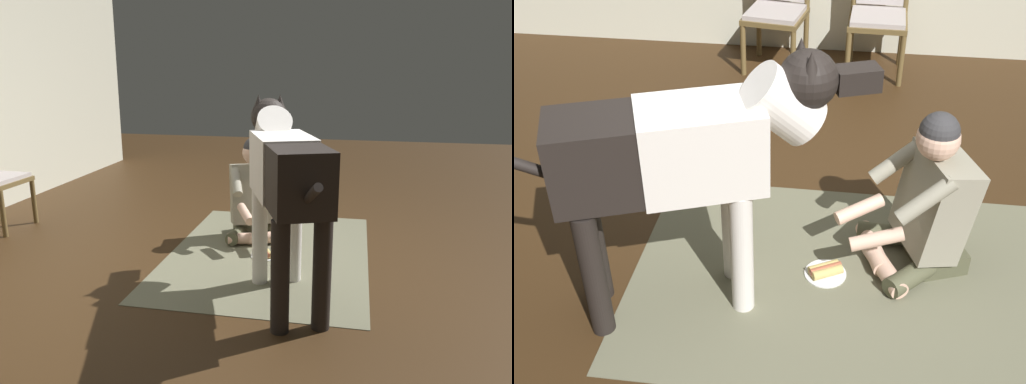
# 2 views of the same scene
# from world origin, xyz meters

# --- Properties ---
(ground_plane) EXTENTS (13.36, 13.36, 0.00)m
(ground_plane) POSITION_xyz_m (0.00, 0.00, 0.00)
(ground_plane) COLOR #372311
(area_rug) EXTENTS (2.14, 1.56, 0.01)m
(area_rug) POSITION_xyz_m (0.26, -0.02, 0.00)
(area_rug) COLOR #67654E
(area_rug) RESTS_ON ground
(person_sitting_on_floor) EXTENTS (0.72, 0.61, 0.88)m
(person_sitting_on_floor) POSITION_xyz_m (0.66, 0.18, 0.36)
(person_sitting_on_floor) COLOR #505038
(person_sitting_on_floor) RESTS_ON ground
(large_dog) EXTENTS (1.53, 0.71, 1.27)m
(large_dog) POSITION_xyz_m (-0.43, -0.24, 0.82)
(large_dog) COLOR white
(large_dog) RESTS_ON ground
(hot_dog_on_plate) EXTENTS (0.22, 0.22, 0.06)m
(hot_dog_on_plate) POSITION_xyz_m (0.19, -0.00, 0.03)
(hot_dog_on_plate) COLOR white
(hot_dog_on_plate) RESTS_ON ground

